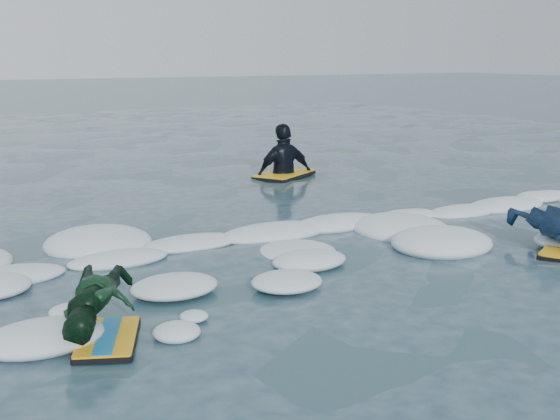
{
  "coord_description": "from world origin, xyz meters",
  "views": [
    {
      "loc": [
        -3.2,
        -5.28,
        2.03
      ],
      "look_at": [
        0.68,
        1.6,
        0.29
      ],
      "focal_mm": 45.0,
      "sensor_mm": 36.0,
      "label": 1
    }
  ],
  "objects": [
    {
      "name": "ground",
      "position": [
        0.0,
        0.0,
        0.0
      ],
      "size": [
        120.0,
        120.0,
        0.0
      ],
      "primitive_type": "plane",
      "color": "#1C3843",
      "rests_on": "ground"
    },
    {
      "name": "foam_band",
      "position": [
        0.0,
        1.03,
        0.0
      ],
      "size": [
        12.0,
        3.1,
        0.3
      ],
      "primitive_type": null,
      "color": "white",
      "rests_on": "ground"
    },
    {
      "name": "prone_child_unit",
      "position": [
        -1.96,
        -0.36,
        0.22
      ],
      "size": [
        1.01,
        1.25,
        0.44
      ],
      "rotation": [
        0.0,
        0.0,
        1.17
      ],
      "color": "black",
      "rests_on": "ground"
    },
    {
      "name": "waiting_rider_unit",
      "position": [
        2.66,
        4.95,
        0.04
      ],
      "size": [
        1.35,
        1.17,
        1.77
      ],
      "rotation": [
        0.0,
        0.0,
        0.55
      ],
      "color": "black",
      "rests_on": "ground"
    }
  ]
}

